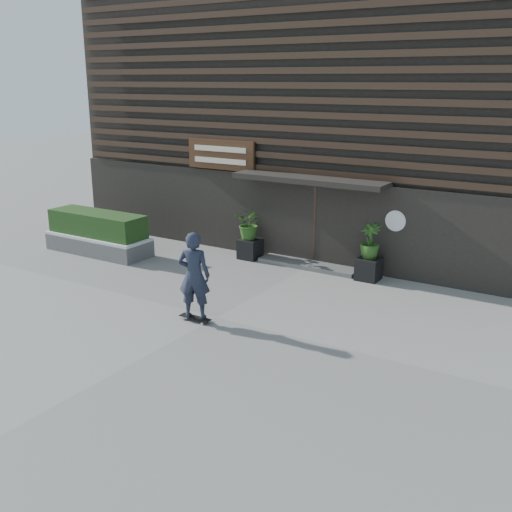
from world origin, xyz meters
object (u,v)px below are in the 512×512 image
Objects in this scene: planter_pot_left at (250,249)px; raised_bed at (99,245)px; planter_pot_right at (369,269)px; skateboarder at (194,276)px.

planter_pot_left is 4.77m from raised_bed.
skateboarder is at bearing -114.18° from planter_pot_right.
planter_pot_right is 0.29× the size of skateboarder.
raised_bed is at bearing -155.70° from planter_pot_left.
raised_bed is at bearing 154.38° from skateboarder.
planter_pot_left is 5.16m from skateboarder.
planter_pot_left is at bearing 24.30° from raised_bed.
planter_pot_left is 0.17× the size of raised_bed.
raised_bed is (-4.35, -1.96, -0.05)m from planter_pot_left.
planter_pot_right is at bearing 0.00° from planter_pot_left.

